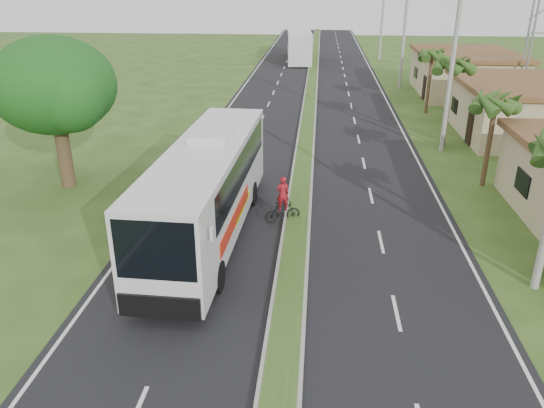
{
  "coord_description": "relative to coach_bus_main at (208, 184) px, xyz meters",
  "views": [
    {
      "loc": [
        0.76,
        -14.63,
        9.98
      ],
      "look_at": [
        -0.93,
        4.38,
        1.8
      ],
      "focal_mm": 35.0,
      "sensor_mm": 36.0,
      "label": 1
    }
  ],
  "objects": [
    {
      "name": "shop_mid",
      "position": [
        17.58,
        16.98,
        -0.46
      ],
      "size": [
        7.6,
        10.6,
        3.67
      ],
      "color": "tan",
      "rests_on": "ground"
    },
    {
      "name": "shade_tree",
      "position": [
        -8.53,
        5.0,
        2.71
      ],
      "size": [
        6.3,
        6.0,
        7.54
      ],
      "color": "#473321",
      "rests_on": "ground"
    },
    {
      "name": "ground",
      "position": [
        3.58,
        -5.02,
        -2.31
      ],
      "size": [
        180.0,
        180.0,
        0.0
      ],
      "primitive_type": "plane",
      "color": "#2D4C1C",
      "rests_on": "ground"
    },
    {
      "name": "lane_edge_left",
      "position": [
        -3.12,
        14.98,
        -2.31
      ],
      "size": [
        0.12,
        160.0,
        0.01
      ],
      "primitive_type": "cube",
      "color": "silver",
      "rests_on": "ground"
    },
    {
      "name": "palm_verge_d",
      "position": [
        12.88,
        22.98,
        2.23
      ],
      "size": [
        2.4,
        2.4,
        5.25
      ],
      "color": "#473321",
      "rests_on": "ground"
    },
    {
      "name": "median_strip",
      "position": [
        3.58,
        14.98,
        -2.21
      ],
      "size": [
        1.2,
        160.0,
        0.18
      ],
      "color": "gray",
      "rests_on": "ground"
    },
    {
      "name": "utility_pole_d",
      "position": [
        12.08,
        52.98,
        3.11
      ],
      "size": [
        1.6,
        0.28,
        10.5
      ],
      "color": "gray",
      "rests_on": "ground"
    },
    {
      "name": "motorcyclist",
      "position": [
        2.92,
        1.57,
        -1.55
      ],
      "size": [
        1.64,
        0.92,
        2.13
      ],
      "rotation": [
        0.0,
        0.0,
        0.32
      ],
      "color": "black",
      "rests_on": "ground"
    },
    {
      "name": "palm_verge_c",
      "position": [
        12.38,
        13.98,
        2.81
      ],
      "size": [
        2.4,
        2.4,
        5.85
      ],
      "color": "#473321",
      "rests_on": "ground"
    },
    {
      "name": "road_asphalt",
      "position": [
        3.58,
        14.98,
        -2.3
      ],
      "size": [
        14.0,
        160.0,
        0.02
      ],
      "primitive_type": "cube",
      "color": "black",
      "rests_on": "ground"
    },
    {
      "name": "lane_edge_right",
      "position": [
        10.28,
        14.98,
        -2.31
      ],
      "size": [
        0.12,
        160.0,
        0.01
      ],
      "primitive_type": "cube",
      "color": "silver",
      "rests_on": "ground"
    },
    {
      "name": "utility_pole_c",
      "position": [
        12.08,
        32.98,
        3.36
      ],
      "size": [
        1.6,
        0.28,
        11.0
      ],
      "color": "gray",
      "rests_on": "ground"
    },
    {
      "name": "shop_far",
      "position": [
        17.58,
        30.98,
        -0.38
      ],
      "size": [
        8.6,
        11.6,
        3.82
      ],
      "color": "tan",
      "rests_on": "ground"
    },
    {
      "name": "utility_pole_b",
      "position": [
        12.05,
        12.98,
        3.94
      ],
      "size": [
        3.2,
        0.28,
        12.0
      ],
      "color": "gray",
      "rests_on": "ground"
    },
    {
      "name": "coach_bus_far",
      "position": [
        1.56,
        51.07,
        -0.16
      ],
      "size": [
        3.7,
        13.22,
        3.8
      ],
      "rotation": [
        0.0,
        0.0,
        0.07
      ],
      "color": "silver",
      "rests_on": "ground"
    },
    {
      "name": "palm_verge_b",
      "position": [
        12.98,
        6.98,
        2.04
      ],
      "size": [
        2.4,
        2.4,
        5.05
      ],
      "color": "#473321",
      "rests_on": "ground"
    },
    {
      "name": "coach_bus_main",
      "position": [
        0.0,
        0.0,
        0.0
      ],
      "size": [
        3.13,
        13.11,
        4.21
      ],
      "rotation": [
        0.0,
        0.0,
        -0.03
      ],
      "color": "silver",
      "rests_on": "ground"
    }
  ]
}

